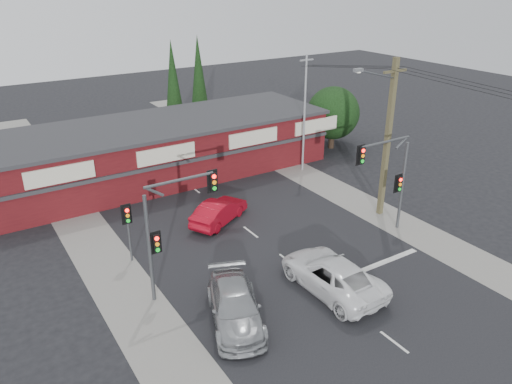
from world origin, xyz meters
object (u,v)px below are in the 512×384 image
shop_building (159,149)px  red_sedan (219,211)px  utility_pole (387,134)px  white_suv (332,274)px  silver_suv (235,306)px

shop_building → red_sedan: bearing=-89.7°
shop_building → utility_pole: utility_pole is taller
white_suv → red_sedan: white_suv is taller
red_sedan → shop_building: (-0.04, 9.47, 1.39)m
white_suv → shop_building: size_ratio=0.22×
white_suv → utility_pole: 10.47m
silver_suv → utility_pole: (13.36, 4.46, 4.62)m
white_suv → red_sedan: (-1.24, 9.38, -0.09)m
utility_pole → white_suv: bearing=-149.0°
white_suv → silver_suv: bearing=-5.2°
white_suv → silver_suv: size_ratio=1.11×
red_sedan → utility_pole: (9.32, -4.53, 4.65)m
silver_suv → red_sedan: silver_suv is taller
silver_suv → red_sedan: (4.05, 8.99, -0.04)m
silver_suv → utility_pole: size_ratio=0.54×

